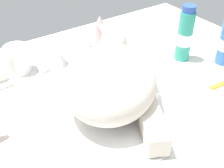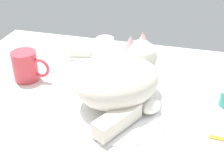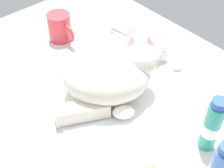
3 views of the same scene
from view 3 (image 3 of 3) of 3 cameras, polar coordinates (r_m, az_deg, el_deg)
name	(u,v)px [view 3 (image 3 of 3)]	position (r cm, az deg, el deg)	size (l,w,h in cm)	color
ground_plane	(107,97)	(92.58, -0.89, -2.35)	(110.00, 82.50, 3.00)	silver
sink_basin	(107,93)	(91.24, -0.91, -1.53)	(34.44, 34.44, 0.74)	white
faucet	(160,55)	(101.58, 8.46, 5.11)	(14.47, 9.78, 5.83)	silver
cat	(111,73)	(86.04, -0.18, 1.92)	(30.05, 33.05, 16.51)	beige
coffee_mug	(60,27)	(110.00, -9.08, 9.79)	(11.90, 7.60, 9.27)	#C63842
rinse_cup	(145,31)	(109.35, 5.83, 9.28)	(6.23, 6.23, 7.27)	white
soap_dish	(123,30)	(114.43, 1.87, 9.39)	(9.00, 6.40, 1.20)	white
soap_bar	(123,25)	(113.33, 1.89, 10.21)	(7.31, 4.83, 2.73)	silver
toothpaste_bottle	(212,126)	(77.93, 17.07, -6.97)	(4.17, 4.17, 15.52)	teal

